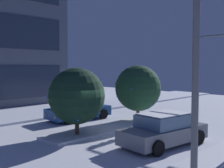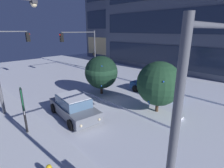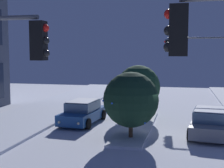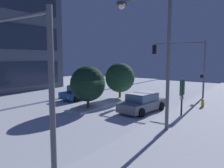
% 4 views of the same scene
% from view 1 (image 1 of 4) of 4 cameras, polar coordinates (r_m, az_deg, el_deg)
% --- Properties ---
extents(ground, '(52.00, 52.00, 0.00)m').
position_cam_1_polar(ground, '(14.92, -4.63, -10.53)').
color(ground, silver).
extents(curb_strip_far, '(52.00, 5.20, 0.14)m').
position_cam_1_polar(curb_strip_far, '(21.64, -19.23, -6.13)').
color(curb_strip_far, silver).
rests_on(curb_strip_far, ground).
extents(median_strip, '(9.00, 1.80, 0.14)m').
position_cam_1_polar(median_strip, '(16.74, 0.13, -8.73)').
color(median_strip, silver).
rests_on(median_strip, ground).
extents(car_near, '(4.60, 2.44, 1.49)m').
position_cam_1_polar(car_near, '(13.34, 10.44, -9.13)').
color(car_near, slate).
rests_on(car_near, ground).
extents(car_far, '(4.59, 2.24, 1.49)m').
position_cam_1_polar(car_far, '(19.49, -6.74, -5.10)').
color(car_far, '#19478C').
rests_on(car_far, ground).
extents(street_lamp_arched, '(0.56, 3.33, 7.79)m').
position_cam_1_polar(street_lamp_arched, '(8.78, 11.22, 13.15)').
color(street_lamp_arched, '#565960').
rests_on(street_lamp_arched, ground).
extents(decorated_tree_median, '(3.04, 3.04, 3.72)m').
position_cam_1_polar(decorated_tree_median, '(18.71, 5.29, -0.85)').
color(decorated_tree_median, '#473323').
rests_on(decorated_tree_median, ground).
extents(decorated_tree_left_of_median, '(2.90, 2.90, 3.58)m').
position_cam_1_polar(decorated_tree_left_of_median, '(14.52, -7.14, -2.41)').
color(decorated_tree_left_of_median, '#473323').
rests_on(decorated_tree_left_of_median, ground).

